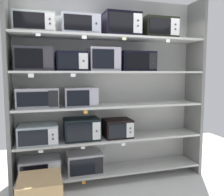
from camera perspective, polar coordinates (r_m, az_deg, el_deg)
back_panel at (r=3.77m, az=-1.08°, el=2.29°), size 3.02×0.04×2.82m
upright_left at (r=3.42m, az=-23.85°, el=1.37°), size 0.05×0.47×2.82m
upright_right at (r=4.16m, az=19.41°, el=2.30°), size 0.05×0.47×2.82m
shelf_0 at (r=3.82m, az=-0.00°, el=-16.99°), size 2.82×0.47×0.03m
microwave_0 at (r=3.63m, az=-17.07°, el=-15.91°), size 0.56×0.35×0.28m
microwave_1 at (r=3.67m, az=-6.78°, el=-15.24°), size 0.51×0.40×0.30m
price_tag_0 at (r=3.50m, az=-17.55°, el=-20.32°), size 0.08×0.00×0.04m
price_tag_1 at (r=3.53m, az=-6.86°, el=-19.77°), size 0.05×0.00×0.04m
shelf_1 at (r=3.66m, az=-0.00°, el=-9.70°), size 2.82×0.47×0.03m
microwave_2 at (r=3.48m, az=-17.55°, el=-8.30°), size 0.53×0.44×0.26m
microwave_3 at (r=3.51m, az=-7.42°, el=-7.49°), size 0.51×0.37×0.32m
microwave_4 at (r=3.64m, az=1.35°, el=-7.32°), size 0.42×0.38×0.27m
price_tag_2 at (r=3.31m, az=-16.93°, el=-12.38°), size 0.06×0.00×0.03m
price_tag_3 at (r=3.34m, az=-7.07°, el=-11.95°), size 0.06×0.00×0.03m
price_tag_4 at (r=3.48m, az=2.78°, el=-11.26°), size 0.06×0.00×0.04m
shelf_2 at (r=3.55m, az=-0.00°, el=-1.84°), size 2.82×0.47×0.03m
microwave_5 at (r=3.39m, az=-17.62°, el=0.04°), size 0.56×0.34×0.27m
microwave_6 at (r=3.43m, az=-7.66°, el=0.30°), size 0.47×0.37×0.27m
price_tag_5 at (r=3.23m, az=-6.43°, el=-3.43°), size 0.06×0.00×0.04m
shelf_3 at (r=3.52m, az=-0.00°, el=6.32°), size 2.82×0.47×0.03m
microwave_7 at (r=3.38m, az=-18.41°, el=8.95°), size 0.50×0.36×0.32m
microwave_8 at (r=3.40m, az=-9.87°, el=8.75°), size 0.43×0.39×0.27m
microwave_9 at (r=3.48m, az=-2.10°, el=9.33°), size 0.44×0.36×0.34m
microwave_10 at (r=3.64m, az=5.89°, el=8.83°), size 0.52×0.41×0.29m
price_tag_6 at (r=3.14m, az=-19.14°, el=5.19°), size 0.07×0.00×0.05m
price_tag_7 at (r=3.16m, az=-9.44°, el=5.50°), size 0.06×0.00×0.04m
shelf_4 at (r=3.56m, az=-0.00°, el=14.47°), size 2.82×0.47×0.03m
microwave_11 at (r=3.44m, az=-18.38°, el=16.94°), size 0.53×0.34×0.26m
microwave_12 at (r=3.48m, az=-7.79°, el=17.09°), size 0.52×0.41×0.27m
microwave_13 at (r=3.62m, az=2.17°, el=17.27°), size 0.52×0.43×0.34m
microwave_14 at (r=3.85m, az=11.16°, el=16.24°), size 0.53×0.42×0.31m
price_tag_8 at (r=3.18m, az=-17.54°, el=14.50°), size 0.06×0.00×0.04m
price_tag_9 at (r=3.22m, az=-6.76°, el=14.54°), size 0.07×0.00×0.05m
price_tag_10 at (r=3.36m, az=3.01°, el=14.25°), size 0.06×0.00×0.04m
price_tag_11 at (r=3.63m, az=13.50°, el=13.42°), size 0.06×0.00×0.05m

